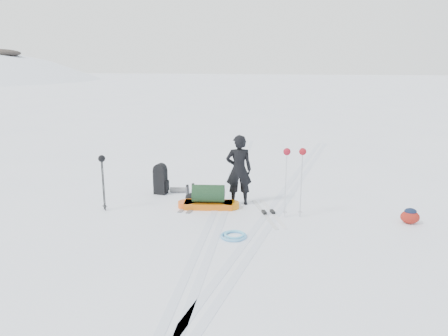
{
  "coord_description": "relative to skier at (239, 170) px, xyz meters",
  "views": [
    {
      "loc": [
        1.89,
        -8.87,
        3.27
      ],
      "look_at": [
        0.04,
        0.34,
        0.95
      ],
      "focal_mm": 35.0,
      "sensor_mm": 36.0,
      "label": 1
    }
  ],
  "objects": [
    {
      "name": "thermos_pair",
      "position": [
        -1.28,
        0.38,
        -0.67
      ],
      "size": [
        0.19,
        0.33,
        0.31
      ],
      "rotation": [
        0.0,
        0.0,
        0.43
      ],
      "color": "#53555A",
      "rests_on": "ground"
    },
    {
      "name": "touring_skis_white",
      "position": [
        0.75,
        -0.54,
        -0.81
      ],
      "size": [
        0.96,
        1.88,
        0.07
      ],
      "rotation": [
        0.0,
        0.0,
        -1.19
      ],
      "color": "silver",
      "rests_on": "ground"
    },
    {
      "name": "pulk_sled",
      "position": [
        -0.63,
        -0.4,
        -0.62
      ],
      "size": [
        1.45,
        0.61,
        0.54
      ],
      "rotation": [
        0.0,
        0.0,
        0.15
      ],
      "color": "#D15D0C",
      "rests_on": "ground"
    },
    {
      "name": "expedition_rucksack",
      "position": [
        -2.0,
        0.44,
        -0.46
      ],
      "size": [
        0.84,
        0.44,
        0.78
      ],
      "rotation": [
        0.0,
        0.0,
        -0.13
      ],
      "color": "black",
      "rests_on": "ground"
    },
    {
      "name": "stuff_sack",
      "position": [
        -1.09,
        -0.07,
        -0.71
      ],
      "size": [
        0.4,
        0.34,
        0.22
      ],
      "rotation": [
        0.0,
        0.0,
        0.21
      ],
      "color": "black",
      "rests_on": "ground"
    },
    {
      "name": "rope_coil",
      "position": [
        0.24,
        -1.96,
        -0.79
      ],
      "size": [
        0.64,
        0.64,
        0.06
      ],
      "rotation": [
        0.0,
        0.0,
        0.31
      ],
      "color": "#58A3D7",
      "rests_on": "ground"
    },
    {
      "name": "ski_poles_black",
      "position": [
        -2.87,
        -1.01,
        0.21
      ],
      "size": [
        0.16,
        0.16,
        1.27
      ],
      "rotation": [
        0.0,
        0.0,
        0.17
      ],
      "color": "black",
      "rests_on": "ground"
    },
    {
      "name": "ski_poles_silver",
      "position": [
        1.28,
        -0.63,
        0.44
      ],
      "size": [
        0.47,
        0.23,
        1.51
      ],
      "rotation": [
        0.0,
        0.0,
        0.41
      ],
      "color": "silver",
      "rests_on": "ground"
    },
    {
      "name": "ground",
      "position": [
        -0.31,
        -0.73,
        -0.82
      ],
      "size": [
        200.0,
        200.0,
        0.0
      ],
      "primitive_type": "plane",
      "color": "white",
      "rests_on": "ground"
    },
    {
      "name": "small_daypack",
      "position": [
        3.67,
        -0.54,
        -0.66
      ],
      "size": [
        0.47,
        0.43,
        0.33
      ],
      "rotation": [
        0.0,
        0.0,
        -0.49
      ],
      "color": "maroon",
      "rests_on": "ground"
    },
    {
      "name": "ski_tracks",
      "position": [
        0.3,
        0.14,
        -0.82
      ],
      "size": [
        3.38,
        17.97,
        0.01
      ],
      "color": "silver",
      "rests_on": "ground"
    },
    {
      "name": "skier",
      "position": [
        0.0,
        0.0,
        0.0
      ],
      "size": [
        0.67,
        0.51,
        1.64
      ],
      "primitive_type": "imported",
      "rotation": [
        0.0,
        0.0,
        3.36
      ],
      "color": "black",
      "rests_on": "ground"
    },
    {
      "name": "touring_skis_grey",
      "position": [
        -0.98,
        0.11,
        -0.81
      ],
      "size": [
        0.5,
        2.0,
        0.07
      ],
      "rotation": [
        0.0,
        0.0,
        1.46
      ],
      "color": "gray",
      "rests_on": "ground"
    }
  ]
}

